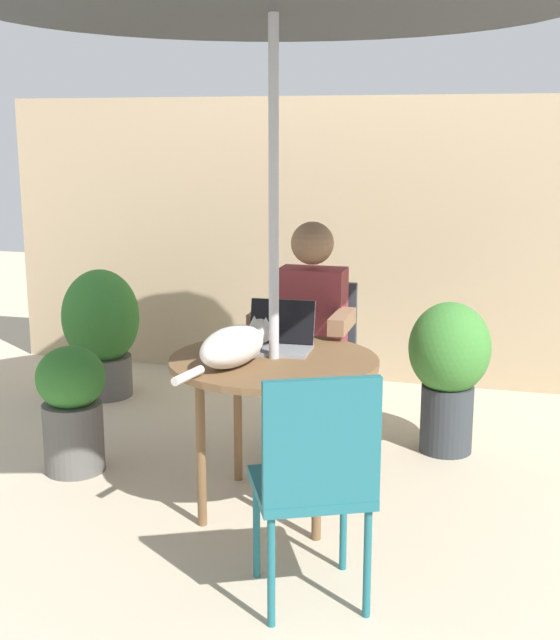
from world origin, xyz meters
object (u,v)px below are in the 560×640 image
chair_empty (315,473)px  cat (235,346)px  potted_plant_by_chair (101,329)px  potted_plant_corner (449,365)px  laptop (280,335)px  potted_plant_near_fence (72,405)px  patio_table (274,373)px  chair_occupied (316,352)px  person_seated (309,328)px

chair_empty → cat: (-0.49, 0.63, 0.27)m
potted_plant_by_chair → potted_plant_corner: potted_plant_by_chair is taller
laptop → potted_plant_near_fence: laptop is taller
cat → patio_table: bearing=47.8°
chair_occupied → cat: chair_occupied is taller
chair_empty → potted_plant_by_chair: (-1.88, 2.10, -0.08)m
laptop → potted_plant_corner: laptop is taller
laptop → potted_plant_by_chair: size_ratio=0.38×
patio_table → person_seated: size_ratio=0.75×
patio_table → laptop: laptop is taller
chair_empty → potted_plant_near_fence: size_ratio=1.38×
person_seated → potted_plant_near_fence: 1.25m
person_seated → laptop: size_ratio=3.96×
chair_empty → person_seated: person_seated is taller
chair_occupied → laptop: laptop is taller
chair_occupied → cat: 1.01m
patio_table → cat: 0.24m
person_seated → cat: bearing=-99.1°
potted_plant_by_chair → potted_plant_corner: (2.21, -0.41, 0.03)m
person_seated → potted_plant_by_chair: bearing=156.3°
patio_table → chair_empty: bearing=-64.7°
cat → potted_plant_by_chair: (-1.39, 1.47, -0.34)m
chair_empty → laptop: 1.05m
cat → potted_plant_corner: cat is taller
patio_table → potted_plant_near_fence: size_ratio=1.43×
cat → person_seated: bearing=80.9°
chair_occupied → potted_plant_by_chair: (-1.52, 0.51, -0.08)m
potted_plant_near_fence → potted_plant_corner: (1.78, 0.77, 0.13)m
chair_occupied → potted_plant_near_fence: 1.29m
patio_table → person_seated: person_seated is taller
patio_table → potted_plant_corner: potted_plant_corner is taller
chair_occupied → chair_empty: (0.37, -1.59, 0.00)m
person_seated → laptop: person_seated is taller
person_seated → potted_plant_corner: (0.70, 0.25, -0.22)m
potted_plant_near_fence → potted_plant_by_chair: potted_plant_by_chair is taller
laptop → chair_empty: bearing=-67.8°
person_seated → potted_plant_near_fence: size_ratio=1.90×
laptop → potted_plant_corner: size_ratio=0.38×
person_seated → potted_plant_corner: bearing=20.0°
patio_table → chair_empty: 0.86m
laptop → potted_plant_corner: 1.07m
patio_table → chair_occupied: bearing=90.0°
patio_table → chair_occupied: 0.83m
chair_empty → person_seated: 1.49m
chair_occupied → laptop: size_ratio=2.86×
chair_occupied → person_seated: person_seated is taller
person_seated → potted_plant_by_chair: 1.68m
patio_table → cat: (-0.13, -0.14, 0.15)m
chair_empty → potted_plant_corner: bearing=78.9°
cat → laptop: bearing=71.0°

